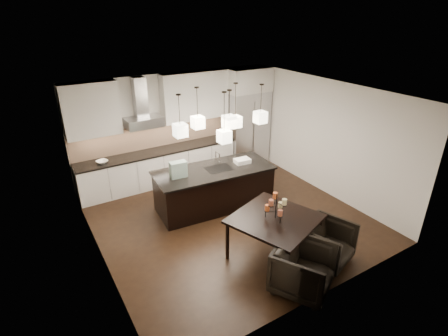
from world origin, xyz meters
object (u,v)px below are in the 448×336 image
dining_table (274,237)px  armchair_left (303,269)px  refrigerator (246,128)px  armchair_right (327,243)px  island_body (214,189)px

dining_table → armchair_left: 0.95m
refrigerator → dining_table: bearing=-117.9°
armchair_left → armchair_right: bearing=-9.7°
armchair_left → armchair_right: armchair_left is taller
dining_table → armchair_right: size_ratio=1.62×
dining_table → refrigerator: bearing=42.4°
dining_table → island_body: bearing=71.5°
dining_table → armchair_right: 0.96m
refrigerator → island_body: (-2.12, -1.77, -0.61)m
island_body → armchair_left: size_ratio=2.85×
island_body → armchair_left: 3.09m
refrigerator → armchair_right: bearing=-106.4°
refrigerator → island_body: bearing=-140.2°
refrigerator → armchair_left: (-2.22, -4.85, -0.66)m
armchair_right → dining_table: bearing=121.8°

